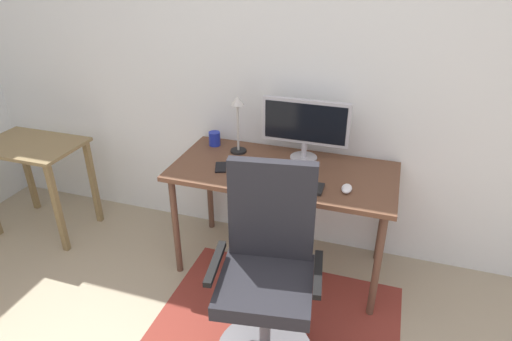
# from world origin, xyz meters

# --- Properties ---
(wall_back) EXTENTS (6.00, 0.10, 2.60)m
(wall_back) POSITION_xyz_m (0.00, 2.20, 1.30)
(wall_back) COLOR silver
(wall_back) RESTS_ON ground
(desk) EXTENTS (1.42, 0.68, 0.76)m
(desk) POSITION_xyz_m (0.02, 1.79, 0.68)
(desk) COLOR brown
(desk) RESTS_ON ground
(monitor) EXTENTS (0.57, 0.18, 0.41)m
(monitor) POSITION_xyz_m (0.11, 1.99, 1.00)
(monitor) COLOR #B2B2B7
(monitor) RESTS_ON desk
(keyboard) EXTENTS (0.43, 0.13, 0.02)m
(keyboard) POSITION_xyz_m (0.10, 1.60, 0.77)
(keyboard) COLOR black
(keyboard) RESTS_ON desk
(computer_mouse) EXTENTS (0.06, 0.10, 0.03)m
(computer_mouse) POSITION_xyz_m (0.44, 1.64, 0.78)
(computer_mouse) COLOR white
(computer_mouse) RESTS_ON desk
(coffee_cup) EXTENTS (0.08, 0.08, 0.10)m
(coffee_cup) POSITION_xyz_m (-0.54, 2.01, 0.81)
(coffee_cup) COLOR #1C2C9E
(coffee_cup) RESTS_ON desk
(cell_phone) EXTENTS (0.11, 0.15, 0.01)m
(cell_phone) POSITION_xyz_m (-0.36, 1.69, 0.77)
(cell_phone) COLOR black
(cell_phone) RESTS_ON desk
(desk_lamp) EXTENTS (0.11, 0.11, 0.40)m
(desk_lamp) POSITION_xyz_m (-0.34, 1.95, 1.02)
(desk_lamp) COLOR black
(desk_lamp) RESTS_ON desk
(office_chair) EXTENTS (0.59, 0.54, 1.11)m
(office_chair) POSITION_xyz_m (0.14, 1.06, 0.46)
(office_chair) COLOR slate
(office_chair) RESTS_ON ground
(side_table) EXTENTS (0.72, 0.49, 0.73)m
(side_table) POSITION_xyz_m (-1.86, 1.66, 0.60)
(side_table) COLOR olive
(side_table) RESTS_ON ground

